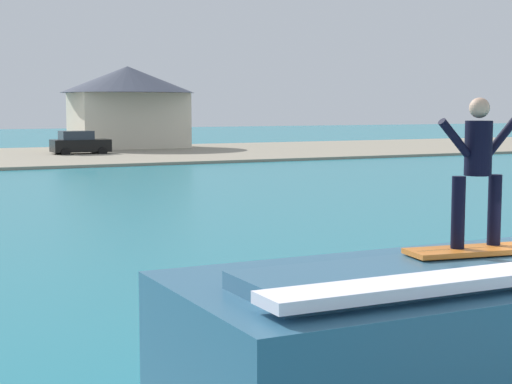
% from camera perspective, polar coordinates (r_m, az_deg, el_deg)
% --- Properties ---
extents(wave_crest, '(6.91, 3.14, 1.91)m').
position_cam_1_polar(wave_crest, '(10.19, 13.98, -9.71)').
color(wave_crest, '#30607E').
rests_on(wave_crest, ground_plane).
extents(surfboard, '(1.83, 0.76, 0.06)m').
position_cam_1_polar(surfboard, '(10.00, 15.29, -3.93)').
color(surfboard, orange).
rests_on(surfboard, wave_crest).
extents(surfer, '(1.17, 0.32, 1.76)m').
position_cam_1_polar(surfer, '(9.94, 15.23, 1.92)').
color(surfer, black).
rests_on(surfer, surfboard).
extents(car_far_shore, '(4.15, 2.31, 1.86)m').
position_cam_1_polar(car_far_shore, '(61.28, -12.22, 3.35)').
color(car_far_shore, black).
rests_on(car_far_shore, ground_plane).
extents(house_gabled_white, '(11.11, 11.11, 6.97)m').
position_cam_1_polar(house_gabled_white, '(69.52, -8.93, 6.35)').
color(house_gabled_white, beige).
rests_on(house_gabled_white, ground_plane).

